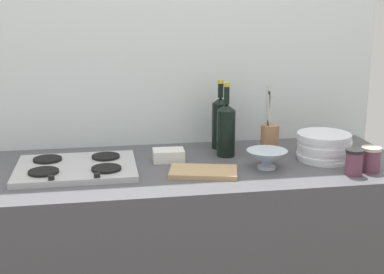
# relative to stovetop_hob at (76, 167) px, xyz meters

# --- Properties ---
(counter_block) EXTENTS (1.80, 0.70, 0.90)m
(counter_block) POSITION_rel_stovetop_hob_xyz_m (0.47, -0.00, -0.46)
(counter_block) COLOR #4C4C51
(counter_block) RESTS_ON ground
(backsplash_panel) EXTENTS (1.90, 0.06, 2.22)m
(backsplash_panel) POSITION_rel_stovetop_hob_xyz_m (0.47, 0.38, 0.20)
(backsplash_panel) COLOR silver
(backsplash_panel) RESTS_ON ground
(stovetop_hob) EXTENTS (0.47, 0.37, 0.04)m
(stovetop_hob) POSITION_rel_stovetop_hob_xyz_m (0.00, 0.00, 0.00)
(stovetop_hob) COLOR #B2B2B7
(stovetop_hob) RESTS_ON counter_block
(plate_stack) EXTENTS (0.23, 0.23, 0.12)m
(plate_stack) POSITION_rel_stovetop_hob_xyz_m (1.04, -0.02, 0.04)
(plate_stack) COLOR white
(plate_stack) RESTS_ON counter_block
(wine_bottle_leftmost) EXTENTS (0.08, 0.08, 0.32)m
(wine_bottle_leftmost) POSITION_rel_stovetop_hob_xyz_m (0.64, 0.10, 0.11)
(wine_bottle_leftmost) COLOR black
(wine_bottle_leftmost) RESTS_ON counter_block
(wine_bottle_mid_left) EXTENTS (0.08, 0.08, 0.32)m
(wine_bottle_mid_left) POSITION_rel_stovetop_hob_xyz_m (0.64, 0.23, 0.11)
(wine_bottle_mid_left) COLOR black
(wine_bottle_mid_left) RESTS_ON counter_block
(mixing_bowl) EXTENTS (0.17, 0.17, 0.08)m
(mixing_bowl) POSITION_rel_stovetop_hob_xyz_m (0.76, -0.10, 0.03)
(mixing_bowl) COLOR silver
(mixing_bowl) RESTS_ON counter_block
(butter_dish) EXTENTS (0.13, 0.10, 0.05)m
(butter_dish) POSITION_rel_stovetop_hob_xyz_m (0.38, 0.07, 0.01)
(butter_dish) COLOR white
(butter_dish) RESTS_ON counter_block
(utensil_crock) EXTENTS (0.08, 0.08, 0.31)m
(utensil_crock) POSITION_rel_stovetop_hob_xyz_m (0.83, 0.07, 0.07)
(utensil_crock) COLOR #996B4C
(utensil_crock) RESTS_ON counter_block
(condiment_jar_front) EXTENTS (0.08, 0.08, 0.09)m
(condiment_jar_front) POSITION_rel_stovetop_hob_xyz_m (1.05, 0.14, 0.03)
(condiment_jar_front) COLOR #C64C2D
(condiment_jar_front) RESTS_ON counter_block
(condiment_jar_rear) EXTENTS (0.07, 0.07, 0.10)m
(condiment_jar_rear) POSITION_rel_stovetop_hob_xyz_m (1.07, -0.23, 0.04)
(condiment_jar_rear) COLOR #66384C
(condiment_jar_rear) RESTS_ON counter_block
(condiment_jar_spare) EXTENTS (0.08, 0.08, 0.10)m
(condiment_jar_spare) POSITION_rel_stovetop_hob_xyz_m (1.16, -0.20, 0.04)
(condiment_jar_spare) COLOR #66384C
(condiment_jar_spare) RESTS_ON counter_block
(cutting_board) EXTENTS (0.29, 0.21, 0.02)m
(cutting_board) POSITION_rel_stovetop_hob_xyz_m (0.49, -0.13, -0.01)
(cutting_board) COLOR tan
(cutting_board) RESTS_ON counter_block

